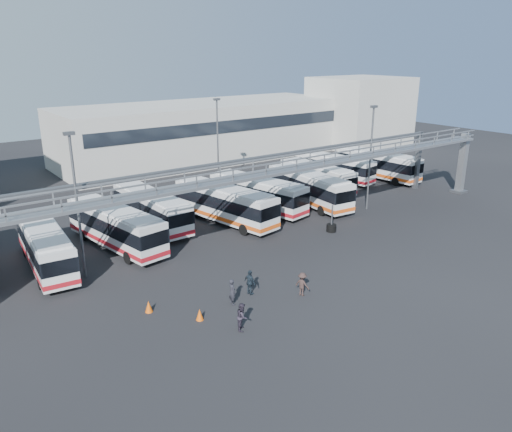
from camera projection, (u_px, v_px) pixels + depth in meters
ground at (330, 259)px, 37.97m from camera, size 140.00×140.00×0.00m
gantry at (282, 174)px, 40.70m from camera, size 51.40×5.15×7.10m
warehouse at (205, 131)px, 72.43m from camera, size 42.00×14.00×8.00m
building_right at (360, 112)px, 82.09m from camera, size 14.00×12.00×11.00m
light_pole_left at (77, 199)px, 33.20m from camera, size 0.70×0.35×10.21m
light_pole_mid at (371, 152)px, 48.28m from camera, size 0.70×0.35×10.21m
light_pole_back at (218, 140)px, 55.18m from camera, size 0.70×0.35×10.21m
bus_1 at (45, 246)px, 35.90m from camera, size 3.24×10.51×3.14m
bus_2 at (116, 226)px, 39.72m from camera, size 4.20×11.26×3.34m
bus_3 at (152, 208)px, 44.41m from camera, size 2.81×10.67×3.22m
bus_4 at (225, 203)px, 45.48m from camera, size 4.48×11.51×3.41m
bus_5 at (257, 193)px, 48.96m from camera, size 4.63×11.22×3.32m
bus_6 at (309, 187)px, 50.85m from camera, size 3.50×11.32×3.39m
bus_7 at (317, 176)px, 55.89m from camera, size 2.46×10.07×3.05m
bus_8 at (334, 167)px, 60.22m from camera, size 4.22×10.56×3.13m
bus_9 at (378, 164)px, 61.25m from camera, size 3.15×11.11×3.34m
pedestrian_a at (232, 292)px, 31.07m from camera, size 0.48×0.66×1.70m
pedestrian_b at (242, 316)px, 28.24m from camera, size 0.99×1.01×1.64m
pedestrian_c at (302, 284)px, 32.20m from camera, size 0.84×1.15×1.59m
pedestrian_d at (250, 283)px, 32.30m from camera, size 0.51×1.03×1.70m
cone_left at (200, 314)px, 29.38m from camera, size 0.49×0.49×0.72m
cone_right at (149, 306)px, 30.27m from camera, size 0.54×0.54×0.74m
tire_stack at (331, 227)px, 43.67m from camera, size 0.86×0.86×2.45m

